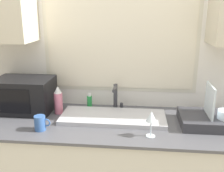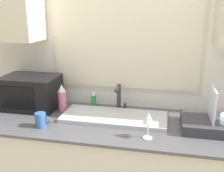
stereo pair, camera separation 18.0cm
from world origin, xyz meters
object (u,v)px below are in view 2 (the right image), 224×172
dish_rack (212,123)px  soap_bottle (94,101)px  faucet (119,96)px  spray_bottle (62,98)px  wine_glass (148,119)px  mug_near_sink (41,120)px  microwave (31,92)px

dish_rack → soap_bottle: size_ratio=3.05×
faucet → soap_bottle: 0.23m
faucet → spray_bottle: 0.45m
faucet → wine_glass: bearing=-58.2°
faucet → mug_near_sink: size_ratio=1.95×
microwave → soap_bottle: bearing=11.9°
dish_rack → spray_bottle: size_ratio=1.74×
spray_bottle → soap_bottle: (0.22, 0.14, -0.05)m
soap_bottle → wine_glass: (0.48, -0.46, 0.08)m
wine_glass → microwave: bearing=160.5°
faucet → soap_bottle: bearing=171.5°
faucet → dish_rack: 0.72m
faucet → spray_bottle: bearing=-166.9°
faucet → microwave: (-0.73, -0.07, 0.01)m
spray_bottle → microwave: bearing=174.2°
spray_bottle → wine_glass: (0.70, -0.32, 0.02)m
microwave → dish_rack: 1.42m
spray_bottle → mug_near_sink: 0.31m
dish_rack → spray_bottle: 1.13m
dish_rack → faucet: bearing=163.1°
microwave → faucet: bearing=5.8°
dish_rack → mug_near_sink: bearing=-170.1°
microwave → spray_bottle: (0.29, -0.03, -0.03)m
spray_bottle → wine_glass: 0.77m
faucet → microwave: microwave is taller
dish_rack → spray_bottle: (-1.12, 0.10, 0.06)m
spray_bottle → soap_bottle: size_ratio=1.76×
microwave → mug_near_sink: microwave is taller
soap_bottle → faucet: bearing=-8.5°
wine_glass → spray_bottle: bearing=155.5°
spray_bottle → soap_bottle: 0.26m
mug_near_sink → soap_bottle: bearing=60.1°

